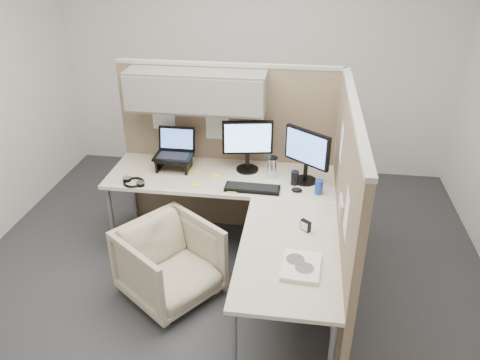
# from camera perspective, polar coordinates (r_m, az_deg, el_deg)

# --- Properties ---
(ground) EXTENTS (4.50, 4.50, 0.00)m
(ground) POSITION_cam_1_polar(r_m,az_deg,el_deg) (4.06, -1.95, -12.24)
(ground) COLOR #2D2E32
(ground) RESTS_ON ground
(partition_back) EXTENTS (2.00, 0.36, 1.63)m
(partition_back) POSITION_cam_1_polar(r_m,az_deg,el_deg) (4.24, -3.14, 6.90)
(partition_back) COLOR #856E57
(partition_back) RESTS_ON ground
(partition_right) EXTENTS (0.07, 2.03, 1.63)m
(partition_right) POSITION_cam_1_polar(r_m,az_deg,el_deg) (3.50, 12.36, -3.76)
(partition_right) COLOR #856E57
(partition_right) RESTS_ON ground
(desk) EXTENTS (2.00, 1.98, 0.73)m
(desk) POSITION_cam_1_polar(r_m,az_deg,el_deg) (3.74, 0.10, -3.11)
(desk) COLOR beige
(desk) RESTS_ON ground
(office_chair) EXTENTS (0.89, 0.90, 0.68)m
(office_chair) POSITION_cam_1_polar(r_m,az_deg,el_deg) (3.77, -8.56, -9.60)
(office_chair) COLOR #BFB398
(office_chair) RESTS_ON ground
(monitor_left) EXTENTS (0.44, 0.20, 0.47)m
(monitor_left) POSITION_cam_1_polar(r_m,az_deg,el_deg) (4.08, 0.93, 4.67)
(monitor_left) COLOR black
(monitor_left) RESTS_ON desk
(monitor_right) EXTENTS (0.37, 0.29, 0.47)m
(monitor_right) POSITION_cam_1_polar(r_m,az_deg,el_deg) (3.92, 8.14, 3.39)
(monitor_right) COLOR black
(monitor_right) RESTS_ON desk
(laptop_station) EXTENTS (0.34, 0.29, 0.35)m
(laptop_station) POSITION_cam_1_polar(r_m,az_deg,el_deg) (4.22, -7.99, 3.14)
(laptop_station) COLOR black
(laptop_station) RESTS_ON desk
(keyboard) EXTENTS (0.46, 0.16, 0.02)m
(keyboard) POSITION_cam_1_polar(r_m,az_deg,el_deg) (3.87, 1.51, -1.02)
(keyboard) COLOR black
(keyboard) RESTS_ON desk
(mouse) EXTENTS (0.10, 0.07, 0.03)m
(mouse) POSITION_cam_1_polar(r_m,az_deg,el_deg) (3.87, 6.94, -1.19)
(mouse) COLOR black
(mouse) RESTS_ON desk
(travel_mug) EXTENTS (0.09, 0.09, 0.19)m
(travel_mug) POSITION_cam_1_polar(r_m,az_deg,el_deg) (4.05, 3.97, 1.61)
(travel_mug) COLOR silver
(travel_mug) RESTS_ON desk
(soda_can_green) EXTENTS (0.07, 0.07, 0.12)m
(soda_can_green) POSITION_cam_1_polar(r_m,az_deg,el_deg) (3.84, 9.59, -0.85)
(soda_can_green) COLOR #1E3FA5
(soda_can_green) RESTS_ON desk
(soda_can_silver) EXTENTS (0.07, 0.07, 0.12)m
(soda_can_silver) POSITION_cam_1_polar(r_m,az_deg,el_deg) (3.96, 6.68, 0.25)
(soda_can_silver) COLOR black
(soda_can_silver) RESTS_ON desk
(sticky_note_a) EXTENTS (0.08, 0.08, 0.01)m
(sticky_note_a) POSITION_cam_1_polar(r_m,az_deg,el_deg) (3.96, -5.17, -0.56)
(sticky_note_a) COLOR yellow
(sticky_note_a) RESTS_ON desk
(sticky_note_c) EXTENTS (0.09, 0.09, 0.01)m
(sticky_note_c) POSITION_cam_1_polar(r_m,az_deg,el_deg) (4.20, -5.80, 1.13)
(sticky_note_c) COLOR yellow
(sticky_note_c) RESTS_ON desk
(sticky_note_b) EXTENTS (0.08, 0.08, 0.01)m
(sticky_note_b) POSITION_cam_1_polar(r_m,az_deg,el_deg) (3.85, -0.92, -1.30)
(sticky_note_b) COLOR yellow
(sticky_note_b) RESTS_ON desk
(sticky_note_d) EXTENTS (0.09, 0.09, 0.01)m
(sticky_note_d) POSITION_cam_1_polar(r_m,az_deg,el_deg) (4.09, -2.92, 0.49)
(sticky_note_d) COLOR yellow
(sticky_note_d) RESTS_ON desk
(headphones) EXTENTS (0.24, 0.24, 0.03)m
(headphones) POSITION_cam_1_polar(r_m,az_deg,el_deg) (4.06, -12.83, -0.24)
(headphones) COLOR black
(headphones) RESTS_ON desk
(paper_stack) EXTENTS (0.26, 0.32, 0.03)m
(paper_stack) POSITION_cam_1_polar(r_m,az_deg,el_deg) (3.03, 7.46, -10.43)
(paper_stack) COLOR white
(paper_stack) RESTS_ON desk
(desk_clock) EXTENTS (0.08, 0.07, 0.08)m
(desk_clock) POSITION_cam_1_polar(r_m,az_deg,el_deg) (3.38, 7.99, -5.52)
(desk_clock) COLOR black
(desk_clock) RESTS_ON desk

